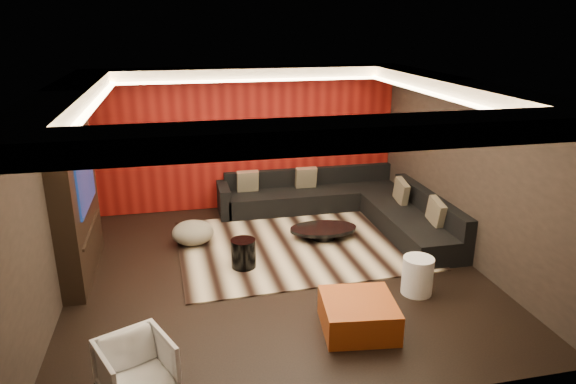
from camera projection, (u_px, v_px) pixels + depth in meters
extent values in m
cube|color=black|center=(277.00, 271.00, 7.82)|extent=(6.00, 6.00, 0.02)
cube|color=silver|center=(276.00, 84.00, 6.92)|extent=(6.00, 6.00, 0.02)
cube|color=black|center=(247.00, 138.00, 10.16)|extent=(6.00, 0.02, 2.80)
cube|color=black|center=(53.00, 198.00, 6.76)|extent=(0.02, 6.00, 2.80)
cube|color=black|center=(466.00, 171.00, 7.99)|extent=(0.02, 6.00, 2.80)
cube|color=#6B0C0A|center=(247.00, 139.00, 10.12)|extent=(5.98, 0.05, 2.78)
cube|color=silver|center=(248.00, 73.00, 9.46)|extent=(6.00, 0.60, 0.22)
cube|color=silver|center=(336.00, 134.00, 4.46)|extent=(6.00, 0.60, 0.22)
cube|color=silver|center=(64.00, 99.00, 6.41)|extent=(0.60, 4.80, 0.22)
cube|color=silver|center=(457.00, 88.00, 7.51)|extent=(0.60, 4.80, 0.22)
cube|color=#FFD899|center=(250.00, 80.00, 9.17)|extent=(4.80, 0.08, 0.04)
cube|color=#FFD899|center=(325.00, 136.00, 4.80)|extent=(4.80, 0.08, 0.04)
cube|color=#FFD899|center=(94.00, 106.00, 6.51)|extent=(0.08, 4.80, 0.04)
cube|color=#FFD899|center=(435.00, 94.00, 7.47)|extent=(0.08, 4.80, 0.04)
cube|color=black|center=(76.00, 204.00, 7.44)|extent=(0.30, 2.00, 2.20)
cube|color=black|center=(85.00, 180.00, 7.36)|extent=(0.04, 1.30, 0.80)
cube|color=black|center=(91.00, 228.00, 7.60)|extent=(0.04, 1.60, 0.04)
cube|color=beige|center=(299.00, 244.00, 8.72)|extent=(4.11, 3.15, 0.02)
cylinder|color=black|center=(323.00, 233.00, 8.92)|extent=(1.24, 1.24, 0.20)
cylinder|color=black|center=(243.00, 253.00, 7.84)|extent=(0.50, 0.50, 0.45)
ellipsoid|color=beige|center=(193.00, 233.00, 8.68)|extent=(0.78, 0.78, 0.39)
cylinder|color=white|center=(417.00, 276.00, 7.11)|extent=(0.48, 0.48, 0.53)
cube|color=#8D3612|center=(358.00, 315.00, 6.30)|extent=(0.98, 0.98, 0.39)
imported|color=silver|center=(136.00, 369.00, 5.14)|extent=(0.89, 0.90, 0.63)
cube|color=black|center=(313.00, 198.00, 10.37)|extent=(3.50, 0.90, 0.40)
cube|color=black|center=(309.00, 176.00, 10.57)|extent=(3.50, 0.20, 0.35)
cube|color=black|center=(410.00, 225.00, 9.02)|extent=(0.90, 2.60, 0.40)
cube|color=black|center=(430.00, 204.00, 8.97)|extent=(0.20, 2.60, 0.35)
cube|color=black|center=(224.00, 200.00, 9.97)|extent=(0.20, 0.90, 0.60)
cube|color=#BDAE8A|center=(401.00, 192.00, 9.47)|extent=(0.12, 0.50, 0.50)
cube|color=#BDAE8A|center=(436.00, 212.00, 8.46)|extent=(0.12, 0.50, 0.50)
cube|color=#BDAE8A|center=(306.00, 178.00, 10.31)|extent=(0.42, 0.20, 0.44)
cube|color=#BDAE8A|center=(248.00, 181.00, 10.08)|extent=(0.42, 0.20, 0.44)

